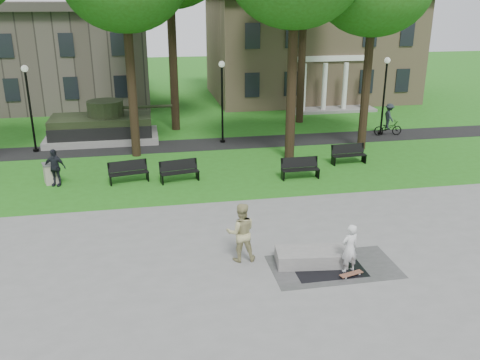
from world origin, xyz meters
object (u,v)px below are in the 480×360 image
(concrete_block, at_px, (311,257))
(park_bench_0, at_px, (129,171))
(trash_bin, at_px, (51,173))
(friend_watching, at_px, (241,232))
(cyclist, at_px, (388,122))
(skateboarder, at_px, (350,248))

(concrete_block, distance_m, park_bench_0, 10.70)
(concrete_block, height_order, trash_bin, trash_bin)
(friend_watching, height_order, park_bench_0, friend_watching)
(concrete_block, relative_size, park_bench_0, 1.19)
(concrete_block, bearing_deg, cyclist, 56.29)
(trash_bin, bearing_deg, friend_watching, -50.80)
(cyclist, bearing_deg, skateboarder, 154.09)
(cyclist, distance_m, park_bench_0, 16.66)
(skateboarder, relative_size, trash_bin, 1.65)
(concrete_block, bearing_deg, skateboarder, -35.52)
(friend_watching, height_order, cyclist, cyclist)
(skateboarder, distance_m, trash_bin, 14.48)
(park_bench_0, relative_size, trash_bin, 1.93)
(friend_watching, distance_m, cyclist, 18.44)
(friend_watching, relative_size, trash_bin, 2.04)
(concrete_block, bearing_deg, friend_watching, 163.16)
(cyclist, height_order, park_bench_0, cyclist)
(park_bench_0, bearing_deg, trash_bin, 160.82)
(trash_bin, bearing_deg, skateboarder, -44.56)
(skateboarder, relative_size, cyclist, 0.80)
(concrete_block, xyz_separation_m, park_bench_0, (-5.84, 8.96, 0.28))
(park_bench_0, bearing_deg, friend_watching, -77.10)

